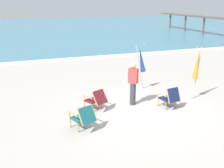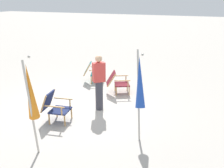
% 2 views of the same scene
% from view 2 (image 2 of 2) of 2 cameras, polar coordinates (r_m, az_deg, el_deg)
% --- Properties ---
extents(ground_plane, '(80.00, 80.00, 0.00)m').
position_cam_2_polar(ground_plane, '(8.08, -6.91, -4.71)').
color(ground_plane, '#B2AAA0').
extents(beach_chair_far_center, '(0.86, 0.95, 0.77)m').
position_cam_2_polar(beach_chair_far_center, '(8.89, 1.10, 0.54)').
color(beach_chair_far_center, maroon).
rests_on(beach_chair_far_center, ground).
extents(beach_chair_front_left, '(0.81, 0.92, 0.78)m').
position_cam_2_polar(beach_chair_front_left, '(10.10, -4.19, 2.73)').
color(beach_chair_front_left, '#196066').
rests_on(beach_chair_front_left, ground).
extents(beach_chair_front_right, '(0.68, 0.78, 0.81)m').
position_cam_2_polar(beach_chair_front_right, '(7.09, -12.39, -4.67)').
color(beach_chair_front_right, '#19234C').
rests_on(beach_chair_front_right, ground).
extents(umbrella_furled_blue, '(0.66, 0.44, 2.05)m').
position_cam_2_polar(umbrella_furled_blue, '(5.88, 6.05, 0.28)').
color(umbrella_furled_blue, '#B7B2A8').
rests_on(umbrella_furled_blue, ground).
extents(umbrella_furled_orange, '(0.38, 0.27, 2.12)m').
position_cam_2_polar(umbrella_furled_orange, '(5.35, -17.35, -1.86)').
color(umbrella_furled_orange, '#B7B2A8').
rests_on(umbrella_furled_orange, ground).
extents(person_near_chairs, '(0.38, 0.39, 1.63)m').
position_cam_2_polar(person_near_chairs, '(7.49, -2.86, 0.38)').
color(person_near_chairs, '#383842').
rests_on(person_near_chairs, ground).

